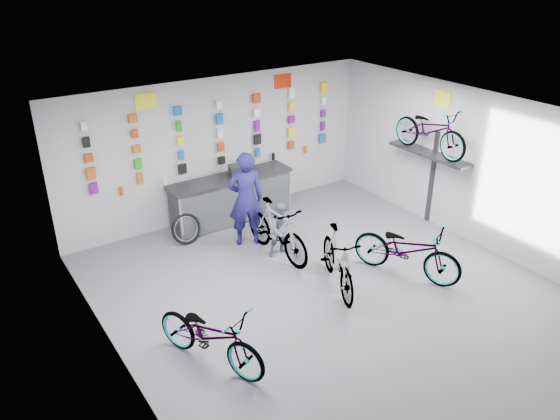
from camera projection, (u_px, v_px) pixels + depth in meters
floor at (336, 298)px, 9.13m from camera, size 8.00×8.00×0.00m
ceiling at (346, 125)px, 7.84m from camera, size 8.00×8.00×0.00m
wall_back at (219, 148)px, 11.49m from camera, size 7.00×0.00×7.00m
wall_left at (121, 288)px, 6.73m from camera, size 0.00×8.00×8.00m
wall_right at (485, 172)px, 10.25m from camera, size 0.00×8.00×8.00m
counter at (232, 199)px, 11.58m from camera, size 2.70×0.66×1.00m
merch_wall at (223, 136)px, 11.35m from camera, size 5.57×0.08×1.57m
wall_bracket at (430, 157)px, 11.07m from camera, size 0.39×1.90×2.00m
sign_left at (146, 101)px, 10.19m from camera, size 0.42×0.02×0.30m
sign_right at (283, 81)px, 11.75m from camera, size 0.42×0.02×0.30m
sign_side at (442, 99)px, 10.64m from camera, size 0.02×0.40×0.30m
bike_left at (211, 335)px, 7.50m from camera, size 1.31×1.94×0.96m
bike_center at (338, 261)px, 9.20m from camera, size 1.16×1.83×1.07m
bike_right at (407, 250)px, 9.58m from camera, size 1.44×2.07×1.03m
bike_service at (277, 230)px, 10.18m from camera, size 0.63×1.85×1.09m
bike_wall at (430, 130)px, 10.78m from camera, size 0.63×1.80×0.95m
clerk at (246, 199)px, 10.46m from camera, size 0.81×0.67×1.90m
customer at (282, 230)px, 10.24m from camera, size 0.58×0.49×1.06m
spare_wheel at (186, 229)px, 10.75m from camera, size 0.65×0.29×0.62m
register at (236, 171)px, 11.39m from camera, size 0.34×0.35×0.22m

